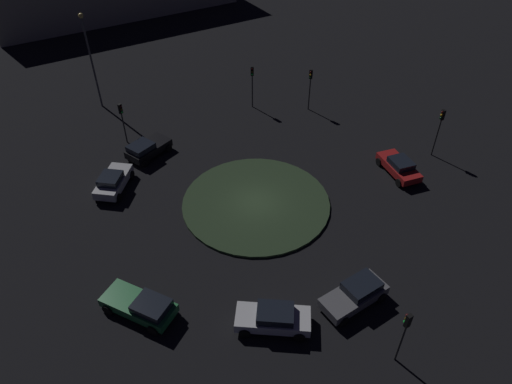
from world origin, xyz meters
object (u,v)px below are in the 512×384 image
Objects in this scene: traffic_light_north at (252,79)px; traffic_light_northeast at (440,124)px; car_grey at (356,294)px; car_silver at (113,181)px; car_red at (399,166)px; streetlamp_northwest at (90,52)px; car_green at (141,305)px; car_black at (147,148)px; traffic_light_southeast at (405,329)px; traffic_light_northwest at (122,116)px; car_white at (273,318)px; traffic_light_north_near at (310,82)px.

traffic_light_north is 0.97× the size of traffic_light_northeast.
car_silver is (-18.15, 9.65, 0.01)m from car_grey.
car_grey is at bearing -113.76° from car_silver.
car_red is 30.06m from streetlamp_northwest.
car_green is at bearing 13.80° from traffic_light_northeast.
car_black is 1.04× the size of car_silver.
traffic_light_southeast reaches higher than car_black.
car_black is at bearing -22.55° from traffic_light_northeast.
traffic_light_northwest is 27.12m from traffic_light_northeast.
car_white is 0.47× the size of streetlamp_northwest.
traffic_light_north is 1.02× the size of traffic_light_north_near.
traffic_light_northwest is at bearing 83.68° from car_black.
streetlamp_northwest reaches higher than car_silver.
car_silver is at bearing -41.30° from car_white.
car_white is 18.27m from car_red.
car_grey is 1.10× the size of traffic_light_southeast.
traffic_light_north is 1.06× the size of traffic_light_southeast.
traffic_light_north_near reaches higher than car_grey.
traffic_light_north reaches higher than car_green.
car_white is at bearing -111.94° from car_black.
car_grey is 0.98× the size of car_red.
car_white is 1.03× the size of traffic_light_north_near.
car_red is 1.17× the size of traffic_light_northwest.
car_white is 0.97× the size of car_grey.
traffic_light_southeast is at bearing 25.17° from traffic_light_north_near.
traffic_light_north is (8.40, 9.19, 2.29)m from car_black.
traffic_light_north is (9.92, 13.87, 2.28)m from car_silver.
car_grey is at bearing -7.79° from traffic_light_southeast.
car_white is 5.35m from car_grey.
streetlamp_northwest reaches higher than traffic_light_southeast.
traffic_light_north reaches higher than car_white.
car_black is 25.97m from traffic_light_southeast.
traffic_light_north_near is at bearing 2.44° from streetlamp_northwest.
traffic_light_northwest is (-20.95, 20.01, -0.12)m from traffic_light_southeast.
traffic_light_southeast is at bearing -33.50° from car_red.
streetlamp_northwest reaches higher than car_red.
car_green is 0.52× the size of streetlamp_northwest.
car_red is at bearing -147.53° from car_grey.
car_green is (-12.81, -1.81, -0.02)m from car_grey.
car_black is 24.90m from traffic_light_northeast.
car_white is 7.34m from traffic_light_southeast.
car_grey is at bearing -156.54° from car_white.
traffic_light_northeast is 0.48× the size of streetlamp_northwest.
traffic_light_northwest is at bearing 11.94° from car_silver.
streetlamp_northwest is at bearing -92.04° from traffic_light_north.
car_grey is at bearing 36.51° from traffic_light_northeast.
traffic_light_southeast reaches higher than traffic_light_northwest.
traffic_light_north_near is (-7.33, 10.02, 2.28)m from car_red.
traffic_light_southeast is at bearing -166.02° from car_green.
car_black is at bearing -54.20° from car_white.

